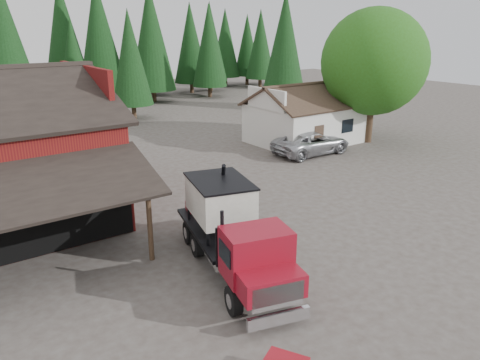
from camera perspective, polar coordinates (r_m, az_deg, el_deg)
ground at (r=20.39m, az=6.43°, el=-7.48°), size 120.00×120.00×0.00m
farmhouse at (r=37.44m, az=7.98°, el=7.14°), size 8.60×6.42×4.65m
deciduous_tree at (r=37.80m, az=16.06°, el=13.22°), size 8.00×8.00×10.20m
conifer_backdrop at (r=57.51m, az=-23.16°, el=8.06°), size 76.00×16.00×16.00m
near_pine_b at (r=47.31m, az=-13.24°, el=14.32°), size 3.96×3.96×10.40m
near_pine_c at (r=52.45m, az=5.47°, el=16.16°), size 4.84×4.84×12.40m
near_pine_d at (r=48.21m, az=-26.69°, el=14.78°), size 5.28×5.28×13.40m
feed_truck at (r=17.34m, az=-0.94°, el=-5.93°), size 4.20×8.41×3.67m
silver_car at (r=34.02m, az=8.70°, el=4.53°), size 6.03×2.90×1.66m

